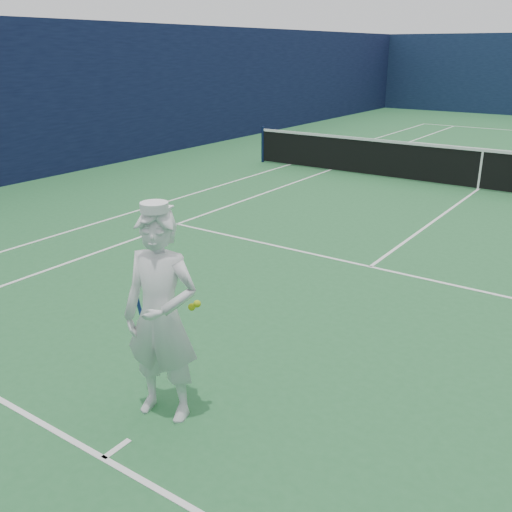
% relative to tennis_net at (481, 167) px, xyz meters
% --- Properties ---
extents(ground, '(80.00, 80.00, 0.00)m').
position_rel_tennis_net_xyz_m(ground, '(0.00, 0.00, -0.55)').
color(ground, '#276736').
rests_on(ground, ground).
extents(court_markings, '(11.03, 23.83, 0.01)m').
position_rel_tennis_net_xyz_m(court_markings, '(0.00, 0.00, -0.55)').
color(court_markings, white).
rests_on(court_markings, ground).
extents(windscreen_fence, '(20.12, 36.12, 4.00)m').
position_rel_tennis_net_xyz_m(windscreen_fence, '(0.00, 0.00, 1.45)').
color(windscreen_fence, '#0F1B3A').
rests_on(windscreen_fence, ground).
extents(tennis_net, '(12.88, 0.09, 1.07)m').
position_rel_tennis_net_xyz_m(tennis_net, '(0.00, 0.00, 0.00)').
color(tennis_net, '#141E4C').
rests_on(tennis_net, ground).
extents(tennis_player, '(0.89, 0.65, 2.07)m').
position_rel_tennis_net_xyz_m(tennis_player, '(-0.02, -11.08, 0.46)').
color(tennis_player, white).
rests_on(tennis_player, ground).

